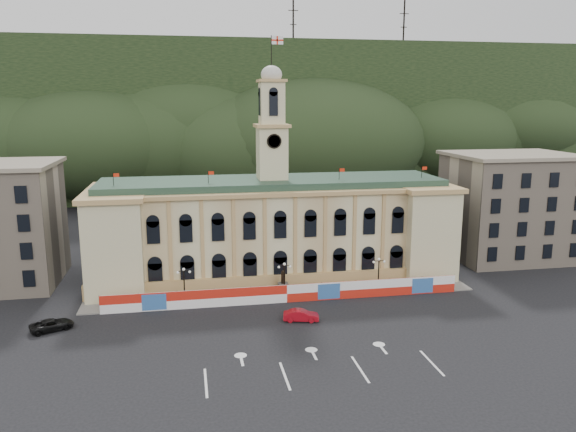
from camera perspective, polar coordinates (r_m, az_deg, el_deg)
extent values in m
plane|color=black|center=(65.52, 2.28, -13.24)|extent=(260.00, 260.00, 0.00)
cube|color=black|center=(188.52, -6.43, 9.86)|extent=(230.00, 70.00, 44.00)
cube|color=#595651|center=(174.77, 5.79, 12.36)|extent=(22.00, 8.00, 14.00)
cube|color=#595651|center=(169.60, -22.57, 10.23)|extent=(16.00, 7.00, 10.00)
cylinder|color=black|center=(177.56, 0.53, 18.88)|extent=(0.50, 0.50, 20.00)
cylinder|color=black|center=(187.28, 11.68, 18.27)|extent=(0.50, 0.50, 20.00)
cube|color=beige|center=(89.37, -1.60, -1.67)|extent=(55.00, 15.00, 14.00)
cube|color=tan|center=(83.54, -0.75, -6.76)|extent=(56.00, 0.80, 2.40)
cube|color=tan|center=(87.98, -1.62, 2.96)|extent=(56.20, 16.20, 0.60)
cube|color=#294434|center=(87.88, -1.63, 3.41)|extent=(53.00, 13.00, 1.20)
cube|color=beige|center=(88.03, -16.80, -2.38)|extent=(8.00, 17.00, 14.00)
cube|color=beige|center=(94.80, 12.68, -1.18)|extent=(8.00, 17.00, 14.00)
cube|color=beige|center=(87.34, -1.64, 6.40)|extent=(4.40, 4.40, 8.00)
cube|color=tan|center=(87.06, -1.66, 9.16)|extent=(5.20, 5.20, 0.50)
cube|color=beige|center=(86.98, -1.67, 11.33)|extent=(3.60, 3.60, 6.50)
cube|color=tan|center=(87.03, -1.69, 13.57)|extent=(4.20, 4.20, 0.40)
cylinder|color=black|center=(84.92, -1.41, 7.61)|extent=(2.20, 0.20, 2.20)
ellipsoid|color=beige|center=(87.07, -1.69, 14.16)|extent=(3.20, 3.20, 2.72)
cylinder|color=black|center=(87.27, -1.70, 16.26)|extent=(0.12, 0.12, 5.00)
cube|color=white|center=(87.58, -1.10, 17.43)|extent=(1.80, 0.04, 1.20)
cube|color=red|center=(87.55, -1.10, 17.43)|extent=(1.80, 0.02, 0.22)
cube|color=red|center=(87.55, -1.10, 17.43)|extent=(0.22, 0.02, 1.20)
cube|color=#B9A58F|center=(106.84, 21.57, 0.81)|extent=(20.00, 16.00, 18.00)
cube|color=gray|center=(105.63, 21.94, 5.77)|extent=(21.00, 17.00, 0.60)
cube|color=red|center=(78.67, -0.11, -7.90)|extent=(50.00, 0.25, 2.50)
cube|color=#3262A8|center=(77.58, -13.44, -8.51)|extent=(3.20, 0.05, 2.20)
cube|color=#3262A8|center=(79.77, 4.19, -7.65)|extent=(3.20, 0.05, 2.20)
cube|color=#3262A8|center=(84.24, 13.52, -6.90)|extent=(3.20, 0.05, 2.20)
cube|color=slate|center=(81.62, -0.46, -8.04)|extent=(56.00, 5.50, 0.16)
cube|color=#595651|center=(81.58, -0.49, -7.44)|extent=(1.40, 1.40, 1.80)
cylinder|color=black|center=(81.04, -0.49, -6.30)|extent=(0.60, 0.60, 1.60)
sphere|color=black|center=(80.77, -0.49, -5.69)|extent=(0.44, 0.44, 0.44)
cylinder|color=black|center=(79.82, -10.43, -8.64)|extent=(0.44, 0.44, 0.30)
cylinder|color=black|center=(79.08, -10.49, -7.11)|extent=(0.18, 0.18, 4.80)
cube|color=black|center=(78.38, -10.55, -5.52)|extent=(1.60, 0.08, 0.08)
sphere|color=silver|center=(78.44, -11.13, -5.65)|extent=(0.36, 0.36, 0.36)
sphere|color=silver|center=(78.42, -9.96, -5.60)|extent=(0.36, 0.36, 0.36)
sphere|color=silver|center=(78.31, -10.56, -5.35)|extent=(0.40, 0.40, 0.40)
cylinder|color=black|center=(80.90, -0.37, -8.17)|extent=(0.44, 0.44, 0.30)
cylinder|color=black|center=(80.16, -0.37, -6.65)|extent=(0.18, 0.18, 4.80)
cube|color=black|center=(79.47, -0.37, -5.08)|extent=(1.60, 0.08, 0.08)
sphere|color=silver|center=(79.39, -0.94, -5.21)|extent=(0.36, 0.36, 0.36)
sphere|color=silver|center=(79.65, 0.20, -5.15)|extent=(0.36, 0.36, 0.36)
sphere|color=silver|center=(79.40, -0.37, -4.91)|extent=(0.40, 0.40, 0.40)
cylinder|color=black|center=(84.32, 9.13, -7.49)|extent=(0.44, 0.44, 0.30)
cylinder|color=black|center=(83.61, 9.17, -6.03)|extent=(0.18, 0.18, 4.80)
cube|color=black|center=(82.95, 9.23, -4.51)|extent=(1.60, 0.08, 0.08)
sphere|color=silver|center=(82.73, 8.70, -4.65)|extent=(0.36, 0.36, 0.36)
sphere|color=silver|center=(83.26, 9.74, -4.58)|extent=(0.36, 0.36, 0.36)
sphere|color=silver|center=(82.88, 9.23, -4.35)|extent=(0.40, 0.40, 0.40)
imported|color=#A40B17|center=(72.50, 1.34, -10.07)|extent=(3.41, 5.17, 1.49)
imported|color=black|center=(75.50, -22.86, -10.15)|extent=(6.19, 6.86, 1.41)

